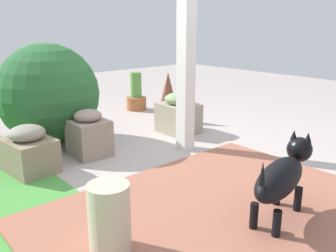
{
  "coord_description": "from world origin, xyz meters",
  "views": [
    {
      "loc": [
        -2.35,
        2.13,
        1.25
      ],
      "look_at": [
        0.2,
        -0.09,
        0.27
      ],
      "focal_mm": 38.37,
      "sensor_mm": 36.0,
      "label": 1
    }
  ],
  "objects_px": {
    "stone_planter_far": "(29,151)",
    "terracotta_pot_spiky": "(168,98)",
    "porch_pillar": "(187,24)",
    "stone_planter_nearest": "(178,114)",
    "round_shrub": "(48,94)",
    "dog": "(283,175)",
    "ceramic_urn": "(110,219)",
    "stone_planter_mid": "(89,134)",
    "terracotta_pot_tall": "(136,97)"
  },
  "relations": [
    {
      "from": "stone_planter_far",
      "to": "terracotta_pot_spiky",
      "type": "bearing_deg",
      "value": -76.42
    },
    {
      "from": "porch_pillar",
      "to": "stone_planter_nearest",
      "type": "bearing_deg",
      "value": -35.98
    },
    {
      "from": "porch_pillar",
      "to": "round_shrub",
      "type": "xyz_separation_m",
      "value": [
        1.09,
        0.94,
        -0.7
      ]
    },
    {
      "from": "stone_planter_nearest",
      "to": "terracotta_pot_spiky",
      "type": "xyz_separation_m",
      "value": [
        0.47,
        -0.25,
        0.09
      ]
    },
    {
      "from": "dog",
      "to": "stone_planter_nearest",
      "type": "bearing_deg",
      "value": -23.56
    },
    {
      "from": "round_shrub",
      "to": "ceramic_urn",
      "type": "height_order",
      "value": "round_shrub"
    },
    {
      "from": "stone_planter_mid",
      "to": "stone_planter_nearest",
      "type": "bearing_deg",
      "value": -90.15
    },
    {
      "from": "porch_pillar",
      "to": "terracotta_pot_spiky",
      "type": "xyz_separation_m",
      "value": [
        0.94,
        -0.59,
        -0.93
      ]
    },
    {
      "from": "round_shrub",
      "to": "stone_planter_nearest",
      "type": "bearing_deg",
      "value": -115.82
    },
    {
      "from": "stone_planter_mid",
      "to": "terracotta_pot_spiky",
      "type": "xyz_separation_m",
      "value": [
        0.47,
        -1.42,
        0.09
      ]
    },
    {
      "from": "stone_planter_mid",
      "to": "round_shrub",
      "type": "bearing_deg",
      "value": 10.22
    },
    {
      "from": "terracotta_pot_spiky",
      "to": "ceramic_urn",
      "type": "height_order",
      "value": "terracotta_pot_spiky"
    },
    {
      "from": "terracotta_pot_tall",
      "to": "ceramic_urn",
      "type": "bearing_deg",
      "value": 141.4
    },
    {
      "from": "stone_planter_nearest",
      "to": "ceramic_urn",
      "type": "distance_m",
      "value": 2.37
    },
    {
      "from": "stone_planter_far",
      "to": "stone_planter_mid",
      "type": "bearing_deg",
      "value": -88.04
    },
    {
      "from": "round_shrub",
      "to": "ceramic_urn",
      "type": "relative_size",
      "value": 2.54
    },
    {
      "from": "terracotta_pot_spiky",
      "to": "ceramic_urn",
      "type": "xyz_separation_m",
      "value": [
        -1.93,
        2.11,
        -0.1
      ]
    },
    {
      "from": "terracotta_pot_spiky",
      "to": "terracotta_pot_tall",
      "type": "bearing_deg",
      "value": -4.39
    },
    {
      "from": "terracotta_pot_spiky",
      "to": "dog",
      "type": "distance_m",
      "value": 2.58
    },
    {
      "from": "stone_planter_far",
      "to": "dog",
      "type": "xyz_separation_m",
      "value": [
        -1.86,
        -0.95,
        0.11
      ]
    },
    {
      "from": "ceramic_urn",
      "to": "terracotta_pot_spiky",
      "type": "bearing_deg",
      "value": -47.53
    },
    {
      "from": "stone_planter_nearest",
      "to": "dog",
      "type": "xyz_separation_m",
      "value": [
        -1.88,
        0.82,
        0.09
      ]
    },
    {
      "from": "terracotta_pot_tall",
      "to": "ceramic_urn",
      "type": "height_order",
      "value": "terracotta_pot_tall"
    },
    {
      "from": "stone_planter_mid",
      "to": "terracotta_pot_spiky",
      "type": "height_order",
      "value": "terracotta_pot_spiky"
    },
    {
      "from": "round_shrub",
      "to": "terracotta_pot_tall",
      "type": "bearing_deg",
      "value": -68.3
    },
    {
      "from": "terracotta_pot_spiky",
      "to": "ceramic_urn",
      "type": "bearing_deg",
      "value": 132.47
    },
    {
      "from": "stone_planter_far",
      "to": "terracotta_pot_spiky",
      "type": "relative_size",
      "value": 0.78
    },
    {
      "from": "terracotta_pot_spiky",
      "to": "ceramic_urn",
      "type": "distance_m",
      "value": 2.86
    },
    {
      "from": "porch_pillar",
      "to": "round_shrub",
      "type": "height_order",
      "value": "porch_pillar"
    },
    {
      "from": "stone_planter_nearest",
      "to": "terracotta_pot_spiky",
      "type": "distance_m",
      "value": 0.54
    },
    {
      "from": "dog",
      "to": "terracotta_pot_tall",
      "type": "bearing_deg",
      "value": -19.77
    },
    {
      "from": "stone_planter_far",
      "to": "ceramic_urn",
      "type": "bearing_deg",
      "value": 176.2
    },
    {
      "from": "stone_planter_far",
      "to": "stone_planter_nearest",
      "type": "bearing_deg",
      "value": -89.44
    },
    {
      "from": "porch_pillar",
      "to": "round_shrub",
      "type": "relative_size",
      "value": 2.33
    },
    {
      "from": "terracotta_pot_spiky",
      "to": "round_shrub",
      "type": "bearing_deg",
      "value": 84.3
    },
    {
      "from": "stone_planter_far",
      "to": "terracotta_pot_tall",
      "type": "xyz_separation_m",
      "value": [
        1.27,
        -2.07,
        0.01
      ]
    },
    {
      "from": "porch_pillar",
      "to": "stone_planter_mid",
      "type": "distance_m",
      "value": 1.4
    },
    {
      "from": "stone_planter_nearest",
      "to": "stone_planter_mid",
      "type": "bearing_deg",
      "value": 89.85
    },
    {
      "from": "porch_pillar",
      "to": "round_shrub",
      "type": "bearing_deg",
      "value": 40.74
    },
    {
      "from": "stone_planter_mid",
      "to": "round_shrub",
      "type": "distance_m",
      "value": 0.71
    },
    {
      "from": "stone_planter_nearest",
      "to": "round_shrub",
      "type": "relative_size",
      "value": 0.45
    },
    {
      "from": "terracotta_pot_spiky",
      "to": "dog",
      "type": "xyz_separation_m",
      "value": [
        -2.35,
        1.07,
        0.0
      ]
    },
    {
      "from": "stone_planter_nearest",
      "to": "stone_planter_far",
      "type": "distance_m",
      "value": 1.77
    },
    {
      "from": "ceramic_urn",
      "to": "stone_planter_far",
      "type": "bearing_deg",
      "value": -3.8
    },
    {
      "from": "stone_planter_mid",
      "to": "stone_planter_far",
      "type": "xyz_separation_m",
      "value": [
        -0.02,
        0.59,
        -0.02
      ]
    },
    {
      "from": "stone_planter_far",
      "to": "dog",
      "type": "bearing_deg",
      "value": -152.98
    },
    {
      "from": "stone_planter_nearest",
      "to": "dog",
      "type": "bearing_deg",
      "value": 156.44
    },
    {
      "from": "porch_pillar",
      "to": "terracotta_pot_tall",
      "type": "distance_m",
      "value": 2.12
    },
    {
      "from": "stone_planter_mid",
      "to": "stone_planter_far",
      "type": "distance_m",
      "value": 0.59
    },
    {
      "from": "terracotta_pot_tall",
      "to": "terracotta_pot_spiky",
      "type": "relative_size",
      "value": 0.86
    }
  ]
}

